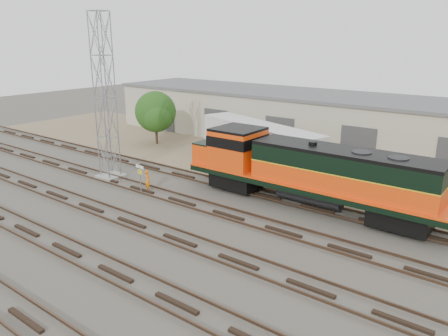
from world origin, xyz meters
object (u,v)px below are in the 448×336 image
Objects in this scene: signal_tower at (105,100)px; worker at (148,181)px; semi_trailer at (261,142)px; locomotive at (307,171)px.

signal_tower reaches higher than worker.
worker is at bearing -94.74° from semi_trailer.
worker is (4.91, -0.52, -5.42)m from signal_tower.
locomotive is 1.43× the size of signal_tower.
locomotive is at bearing -126.75° from worker.
locomotive is at bearing -17.83° from semi_trailer.
signal_tower is 7.33m from worker.
locomotive is 11.25× the size of worker.
semi_trailer is (-6.64, 4.88, 0.03)m from locomotive.
locomotive is at bearing 13.79° from signal_tower.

